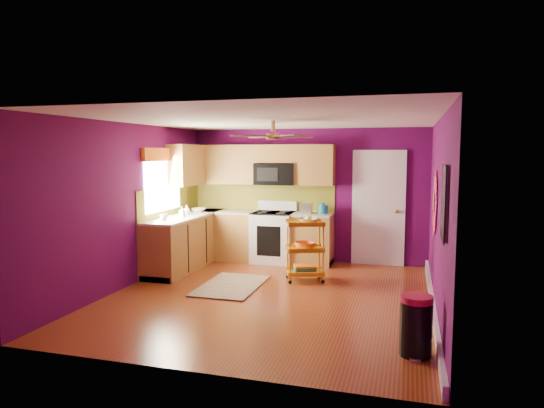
% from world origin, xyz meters
% --- Properties ---
extents(ground, '(5.00, 5.00, 0.00)m').
position_xyz_m(ground, '(0.00, 0.00, 0.00)').
color(ground, maroon).
rests_on(ground, ground).
extents(room_envelope, '(4.54, 5.04, 2.52)m').
position_xyz_m(room_envelope, '(0.03, 0.00, 1.63)').
color(room_envelope, '#510949').
rests_on(room_envelope, ground).
extents(lower_cabinets, '(2.81, 2.31, 0.94)m').
position_xyz_m(lower_cabinets, '(-1.35, 1.82, 0.43)').
color(lower_cabinets, brown).
rests_on(lower_cabinets, ground).
extents(electric_range, '(0.76, 0.66, 1.13)m').
position_xyz_m(electric_range, '(-0.55, 2.17, 0.48)').
color(electric_range, white).
rests_on(electric_range, ground).
extents(upper_cabinetry, '(2.80, 2.30, 1.26)m').
position_xyz_m(upper_cabinetry, '(-1.24, 2.17, 1.80)').
color(upper_cabinetry, brown).
rests_on(upper_cabinetry, ground).
extents(left_window, '(0.08, 1.35, 1.08)m').
position_xyz_m(left_window, '(-2.22, 1.05, 1.74)').
color(left_window, white).
rests_on(left_window, ground).
extents(panel_door, '(0.95, 0.11, 2.15)m').
position_xyz_m(panel_door, '(1.35, 2.47, 1.02)').
color(panel_door, white).
rests_on(panel_door, ground).
extents(right_wall_art, '(0.04, 2.74, 1.04)m').
position_xyz_m(right_wall_art, '(2.23, -0.34, 1.44)').
color(right_wall_art, black).
rests_on(right_wall_art, ground).
extents(ceiling_fan, '(1.01, 1.01, 0.26)m').
position_xyz_m(ceiling_fan, '(0.00, 0.20, 2.29)').
color(ceiling_fan, '#BF8C3F').
rests_on(ceiling_fan, ground).
extents(shag_rug, '(0.87, 1.41, 0.02)m').
position_xyz_m(shag_rug, '(-0.71, 0.35, 0.01)').
color(shag_rug, black).
rests_on(shag_rug, ground).
extents(rolling_cart, '(0.69, 0.60, 1.05)m').
position_xyz_m(rolling_cart, '(0.31, 0.99, 0.54)').
color(rolling_cart, gold).
rests_on(rolling_cart, ground).
extents(trash_can, '(0.33, 0.35, 0.62)m').
position_xyz_m(trash_can, '(1.99, -1.53, 0.31)').
color(trash_can, black).
rests_on(trash_can, ground).
extents(teal_kettle, '(0.18, 0.18, 0.21)m').
position_xyz_m(teal_kettle, '(0.37, 2.22, 1.02)').
color(teal_kettle, '#146C98').
rests_on(teal_kettle, lower_cabinets).
extents(toaster, '(0.22, 0.15, 0.18)m').
position_xyz_m(toaster, '(0.07, 2.18, 1.03)').
color(toaster, beige).
rests_on(toaster, lower_cabinets).
extents(soap_bottle_a, '(0.08, 0.08, 0.18)m').
position_xyz_m(soap_bottle_a, '(-1.91, 1.13, 1.03)').
color(soap_bottle_a, '#EA3F72').
rests_on(soap_bottle_a, lower_cabinets).
extents(soap_bottle_b, '(0.13, 0.13, 0.17)m').
position_xyz_m(soap_bottle_b, '(-1.98, 1.44, 1.03)').
color(soap_bottle_b, white).
rests_on(soap_bottle_b, lower_cabinets).
extents(counter_dish, '(0.26, 0.26, 0.06)m').
position_xyz_m(counter_dish, '(-1.94, 1.90, 0.97)').
color(counter_dish, white).
rests_on(counter_dish, lower_cabinets).
extents(counter_cup, '(0.12, 0.12, 0.10)m').
position_xyz_m(counter_cup, '(-2.02, 0.67, 0.99)').
color(counter_cup, white).
rests_on(counter_cup, lower_cabinets).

